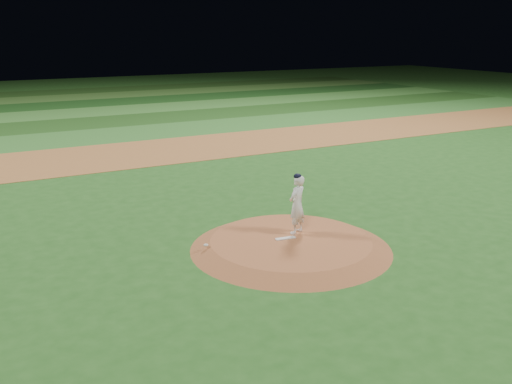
# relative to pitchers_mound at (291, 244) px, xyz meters

# --- Properties ---
(ground) EXTENTS (120.00, 120.00, 0.00)m
(ground) POSITION_rel_pitchers_mound_xyz_m (0.00, 0.00, -0.12)
(ground) COLOR #23571C
(ground) RESTS_ON ground
(infield_dirt_band) EXTENTS (70.00, 6.00, 0.02)m
(infield_dirt_band) POSITION_rel_pitchers_mound_xyz_m (0.00, 14.00, -0.12)
(infield_dirt_band) COLOR #9C6130
(infield_dirt_band) RESTS_ON ground
(outfield_stripe_0) EXTENTS (70.00, 5.00, 0.02)m
(outfield_stripe_0) POSITION_rel_pitchers_mound_xyz_m (0.00, 19.50, -0.12)
(outfield_stripe_0) COLOR #2E6C27
(outfield_stripe_0) RESTS_ON ground
(outfield_stripe_1) EXTENTS (70.00, 5.00, 0.02)m
(outfield_stripe_1) POSITION_rel_pitchers_mound_xyz_m (0.00, 24.50, -0.12)
(outfield_stripe_1) COLOR #1D4817
(outfield_stripe_1) RESTS_ON ground
(outfield_stripe_2) EXTENTS (70.00, 5.00, 0.02)m
(outfield_stripe_2) POSITION_rel_pitchers_mound_xyz_m (0.00, 29.50, -0.12)
(outfield_stripe_2) COLOR #35742A
(outfield_stripe_2) RESTS_ON ground
(outfield_stripe_3) EXTENTS (70.00, 5.00, 0.02)m
(outfield_stripe_3) POSITION_rel_pitchers_mound_xyz_m (0.00, 34.50, -0.12)
(outfield_stripe_3) COLOR #164014
(outfield_stripe_3) RESTS_ON ground
(outfield_stripe_4) EXTENTS (70.00, 5.00, 0.02)m
(outfield_stripe_4) POSITION_rel_pitchers_mound_xyz_m (0.00, 39.50, -0.12)
(outfield_stripe_4) COLOR #356424
(outfield_stripe_4) RESTS_ON ground
(outfield_stripe_5) EXTENTS (70.00, 5.00, 0.02)m
(outfield_stripe_5) POSITION_rel_pitchers_mound_xyz_m (0.00, 44.50, -0.12)
(outfield_stripe_5) COLOR #1E4415
(outfield_stripe_5) RESTS_ON ground
(pitchers_mound) EXTENTS (5.50, 5.50, 0.25)m
(pitchers_mound) POSITION_rel_pitchers_mound_xyz_m (0.00, 0.00, 0.00)
(pitchers_mound) COLOR #9F5931
(pitchers_mound) RESTS_ON ground
(pitching_rubber) EXTENTS (0.59, 0.22, 0.03)m
(pitching_rubber) POSITION_rel_pitchers_mound_xyz_m (-0.09, 0.13, 0.14)
(pitching_rubber) COLOR silver
(pitching_rubber) RESTS_ON pitchers_mound
(rosin_bag) EXTENTS (0.13, 0.13, 0.07)m
(rosin_bag) POSITION_rel_pitchers_mound_xyz_m (-2.24, 0.64, 0.16)
(rosin_bag) COLOR silver
(rosin_bag) RESTS_ON pitchers_mound
(pitcher_on_mound) EXTENTS (0.72, 0.62, 1.73)m
(pitcher_on_mound) POSITION_rel_pitchers_mound_xyz_m (0.42, 0.38, 0.98)
(pitcher_on_mound) COLOR white
(pitcher_on_mound) RESTS_ON pitchers_mound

